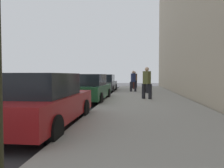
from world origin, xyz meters
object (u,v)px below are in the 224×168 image
Objects in this scene: pedestrian_navy_coat at (133,80)px; pedestrian_olive_coat at (147,82)px; parked_car_charcoal at (104,83)px; pedestrian_brown_coat at (135,79)px; parked_car_red at (42,101)px; rolling_suitcase at (134,85)px; pedestrian_burgundy_coat at (146,81)px; parked_car_green at (89,88)px.

pedestrian_olive_coat is (-5.28, -0.79, 0.05)m from pedestrian_navy_coat.
parked_car_charcoal is 2.70× the size of pedestrian_brown_coat.
rolling_suitcase is at bearing -9.17° from parked_car_red.
parked_car_charcoal is 2.57× the size of pedestrian_olive_coat.
rolling_suitcase is at bearing 10.48° from pedestrian_burgundy_coat.
parked_car_charcoal is 3.55m from rolling_suitcase.
pedestrian_navy_coat is at bearing 8.48° from pedestrian_olive_coat.
pedestrian_navy_coat reaches higher than parked_car_red.
pedestrian_brown_coat reaches higher than pedestrian_burgundy_coat.
pedestrian_burgundy_coat is (4.48, -3.32, 0.28)m from parked_car_green.
rolling_suitcase is (-0.45, 0.03, -0.57)m from pedestrian_brown_coat.
parked_car_charcoal is (6.89, 0.14, -0.00)m from parked_car_green.
parked_car_green is at bearing 143.45° from pedestrian_burgundy_coat.
parked_car_red is 12.81m from parked_car_charcoal.
pedestrian_burgundy_coat is at bearing -169.52° from rolling_suitcase.
pedestrian_brown_coat is at bearing -1.55° from pedestrian_navy_coat.
pedestrian_navy_coat is at bearing 178.79° from rolling_suitcase.
parked_car_red is 0.97× the size of parked_car_green.
parked_car_green is 2.73× the size of pedestrian_brown_coat.
pedestrian_navy_coat is at bearing 36.63° from pedestrian_burgundy_coat.
rolling_suitcase is (8.82, 0.71, -0.62)m from pedestrian_olive_coat.
parked_car_red is at bearing 168.47° from pedestrian_navy_coat.
pedestrian_brown_coat is (9.27, 0.68, -0.04)m from pedestrian_olive_coat.
pedestrian_navy_coat is at bearing -11.53° from parked_car_red.
parked_car_red is 11.95m from pedestrian_navy_coat.
pedestrian_navy_coat reaches higher than parked_car_green.
pedestrian_navy_coat is 1.63m from pedestrian_burgundy_coat.
parked_car_red is 2.64× the size of pedestrian_brown_coat.
parked_car_charcoal is at bearing 138.16° from pedestrian_brown_coat.
parked_car_charcoal is 2.73× the size of pedestrian_navy_coat.
parked_car_red is 2.66× the size of pedestrian_navy_coat.
pedestrian_brown_coat is (2.89, -2.59, 0.28)m from parked_car_charcoal.
rolling_suitcase is (15.25, -2.46, -0.29)m from parked_car_red.
pedestrian_olive_coat is at bearing -26.27° from parked_car_red.
pedestrian_navy_coat is at bearing 178.45° from pedestrian_brown_coat.
parked_car_green is 10.09m from pedestrian_brown_coat.
pedestrian_olive_coat reaches higher than parked_car_red.
pedestrian_burgundy_coat reaches higher than parked_car_red.
parked_car_red is 0.98× the size of parked_car_charcoal.
parked_car_red is at bearing 170.83° from rolling_suitcase.
pedestrian_burgundy_coat is at bearing -143.37° from pedestrian_navy_coat.
parked_car_red reaches higher than rolling_suitcase.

